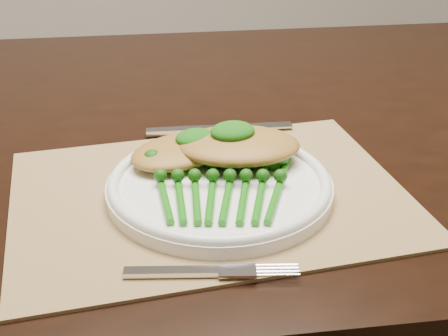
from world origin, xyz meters
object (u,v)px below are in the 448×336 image
object	(u,v)px
placemat	(210,195)
broccolini_bundle	(220,191)
dining_table	(223,316)
dinner_plate	(220,185)
chicken_fillet_left	(179,151)

from	to	relation	value
placemat	broccolini_bundle	world-z (taller)	broccolini_bundle
dining_table	dinner_plate	world-z (taller)	dinner_plate
placemat	dinner_plate	xyz separation A→B (m)	(0.01, -0.00, 0.01)
dinner_plate	broccolini_bundle	xyz separation A→B (m)	(-0.01, -0.03, 0.01)
dinner_plate	chicken_fillet_left	bearing A→B (deg)	115.28
placemat	chicken_fillet_left	world-z (taller)	chicken_fillet_left
chicken_fillet_left	dinner_plate	bearing A→B (deg)	-82.38
dining_table	placemat	size ratio (longest dim) A/B	3.97
dining_table	chicken_fillet_left	bearing A→B (deg)	-114.26
broccolini_bundle	dining_table	bearing A→B (deg)	89.88
chicken_fillet_left	broccolini_bundle	size ratio (longest dim) A/B	0.60
dinner_plate	chicken_fillet_left	world-z (taller)	chicken_fillet_left
dinner_plate	dining_table	bearing A→B (deg)	71.65
placemat	broccolini_bundle	xyz separation A→B (m)	(0.00, -0.03, 0.02)
dining_table	placemat	distance (m)	0.44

